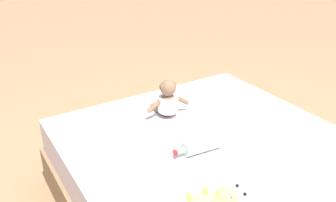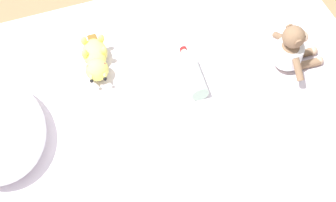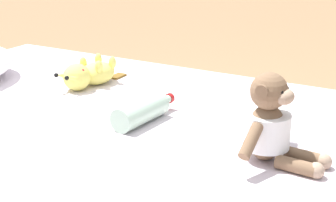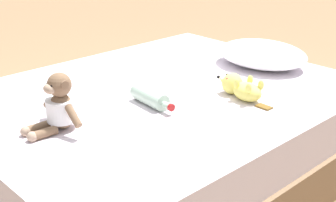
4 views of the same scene
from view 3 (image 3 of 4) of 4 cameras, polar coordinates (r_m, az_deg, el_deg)
name	(u,v)px [view 3 (image 3 of 4)]	position (r m, az deg, el deg)	size (l,w,h in m)	color
bed	(87,192)	(1.71, -8.80, -9.82)	(1.49, 1.90, 0.46)	#846647
plush_monkey	(271,125)	(1.35, 11.18, -2.62)	(0.29, 0.23, 0.24)	brown
plush_yellow_creature	(89,74)	(1.96, -8.66, 2.93)	(0.33, 0.14, 0.10)	#EAE066
glass_bottle	(142,111)	(1.59, -2.89, -1.13)	(0.27, 0.09, 0.07)	#B2D1B7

